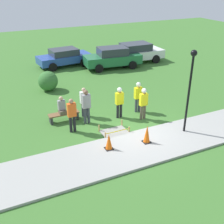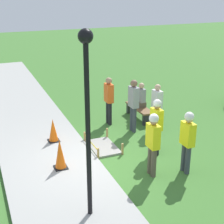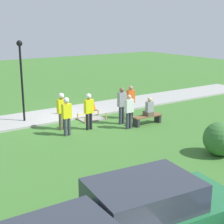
# 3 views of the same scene
# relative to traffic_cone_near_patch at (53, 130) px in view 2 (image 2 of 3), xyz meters

# --- Properties ---
(ground_plane) EXTENTS (60.00, 60.00, 0.00)m
(ground_plane) POSITION_rel_traffic_cone_near_patch_xyz_m (1.67, 0.87, -0.46)
(ground_plane) COLOR #3D702D
(sidewalk) EXTENTS (28.00, 2.58, 0.10)m
(sidewalk) POSITION_rel_traffic_cone_near_patch_xyz_m (1.67, -0.41, -0.41)
(sidewalk) COLOR #9E9E99
(sidewalk) RESTS_ON ground_plane
(wet_concrete_patch) EXTENTS (1.27, 0.80, 0.34)m
(wet_concrete_patch) POSITION_rel_traffic_cone_near_patch_xyz_m (0.86, 1.31, -0.42)
(wet_concrete_patch) COLOR gray
(wet_concrete_patch) RESTS_ON ground_plane
(traffic_cone_near_patch) EXTENTS (0.34, 0.34, 0.72)m
(traffic_cone_near_patch) POSITION_rel_traffic_cone_near_patch_xyz_m (0.00, 0.00, 0.00)
(traffic_cone_near_patch) COLOR black
(traffic_cone_near_patch) RESTS_ON sidewalk
(traffic_cone_far_patch) EXTENTS (0.34, 0.34, 0.82)m
(traffic_cone_far_patch) POSITION_rel_traffic_cone_near_patch_xyz_m (1.72, -0.22, 0.05)
(traffic_cone_far_patch) COLOR black
(traffic_cone_far_patch) RESTS_ON sidewalk
(park_bench) EXTENTS (1.54, 0.44, 0.45)m
(park_bench) POSITION_rel_traffic_cone_near_patch_xyz_m (-0.95, 3.45, -0.15)
(park_bench) COLOR #2D2D33
(park_bench) RESTS_ON ground_plane
(person_seated_on_bench) EXTENTS (0.36, 0.44, 0.89)m
(person_seated_on_bench) POSITION_rel_traffic_cone_near_patch_xyz_m (-1.00, 3.50, 0.34)
(person_seated_on_bench) COLOR brown
(person_seated_on_bench) RESTS_ON park_bench
(worker_supervisor) EXTENTS (0.40, 0.24, 1.68)m
(worker_supervisor) POSITION_rel_traffic_cone_near_patch_xyz_m (1.78, 2.60, 0.53)
(worker_supervisor) COLOR black
(worker_supervisor) RESTS_ON ground_plane
(worker_assistant) EXTENTS (0.40, 0.25, 1.70)m
(worker_assistant) POSITION_rel_traffic_cone_near_patch_xyz_m (2.80, 1.92, 0.55)
(worker_assistant) COLOR brown
(worker_assistant) RESTS_ON ground_plane
(worker_trainee) EXTENTS (0.40, 0.24, 1.69)m
(worker_trainee) POSITION_rel_traffic_cone_near_patch_xyz_m (3.00, 2.82, 0.54)
(worker_trainee) COLOR #383D47
(worker_trainee) RESTS_ON ground_plane
(bystander_in_orange_shirt) EXTENTS (0.40, 0.22, 1.70)m
(bystander_in_orange_shirt) POSITION_rel_traffic_cone_near_patch_xyz_m (-0.88, 2.20, 0.50)
(bystander_in_orange_shirt) COLOR black
(bystander_in_orange_shirt) RESTS_ON ground_plane
(bystander_in_gray_shirt) EXTENTS (0.40, 0.22, 1.60)m
(bystander_in_gray_shirt) POSITION_rel_traffic_cone_near_patch_xyz_m (0.20, 3.51, 0.44)
(bystander_in_gray_shirt) COLOR #383D47
(bystander_in_gray_shirt) RESTS_ON ground_plane
(bystander_in_white_shirt) EXTENTS (0.40, 0.23, 1.79)m
(bystander_in_white_shirt) POSITION_rel_traffic_cone_near_patch_xyz_m (0.03, 2.72, 0.56)
(bystander_in_white_shirt) COLOR #383D47
(bystander_in_white_shirt) RESTS_ON ground_plane
(lamppost_near) EXTENTS (0.28, 0.28, 3.85)m
(lamppost_near) POSITION_rel_traffic_cone_near_patch_xyz_m (3.84, -0.13, 2.17)
(lamppost_near) COLOR black
(lamppost_near) RESTS_ON sidewalk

